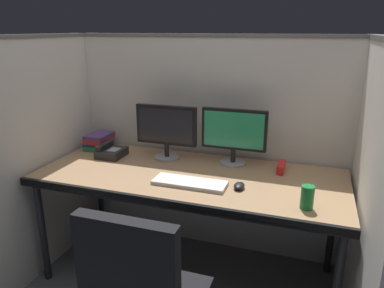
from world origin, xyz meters
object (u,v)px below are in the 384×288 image
object	(u,v)px
computer_mouse	(239,186)
keyboard_main	(190,183)
monitor_left	(166,128)
monitor_right	(234,133)
soda_can	(307,197)
book_stack	(99,141)
red_stapler	(281,167)
desk	(189,182)
desk_phone	(111,152)

from	to	relation	value
computer_mouse	keyboard_main	bearing A→B (deg)	-172.93
monitor_left	keyboard_main	world-z (taller)	monitor_left
monitor_right	monitor_left	bearing A→B (deg)	-175.30
monitor_right	soda_can	xyz separation A→B (m)	(0.49, -0.51, -0.15)
keyboard_main	book_stack	size ratio (longest dim) A/B	1.95
monitor_left	red_stapler	size ratio (longest dim) A/B	2.87
desk	red_stapler	size ratio (longest dim) A/B	12.67
computer_mouse	red_stapler	world-z (taller)	red_stapler
keyboard_main	desk_phone	size ratio (longest dim) A/B	2.26
desk	desk_phone	distance (m)	0.65
book_stack	monitor_right	bearing A→B (deg)	-0.38
keyboard_main	desk_phone	xyz separation A→B (m)	(-0.69, 0.29, 0.02)
computer_mouse	book_stack	size ratio (longest dim) A/B	0.43
soda_can	book_stack	bearing A→B (deg)	161.35
keyboard_main	soda_can	size ratio (longest dim) A/B	3.52
monitor_left	monitor_right	size ratio (longest dim) A/B	1.00
monitor_left	soda_can	distance (m)	1.07
monitor_right	computer_mouse	distance (m)	0.45
desk	monitor_right	size ratio (longest dim) A/B	4.42
computer_mouse	desk_phone	size ratio (longest dim) A/B	0.51
monitor_left	keyboard_main	bearing A→B (deg)	-51.64
monitor_left	book_stack	bearing A→B (deg)	175.50
monitor_left	book_stack	world-z (taller)	monitor_left
red_stapler	desk_phone	distance (m)	1.17
monitor_left	computer_mouse	size ratio (longest dim) A/B	4.48
red_stapler	monitor_left	bearing A→B (deg)	-179.87
monitor_right	keyboard_main	size ratio (longest dim) A/B	1.00
soda_can	desk_phone	bearing A→B (deg)	164.28
monitor_left	keyboard_main	size ratio (longest dim) A/B	1.00
red_stapler	soda_can	bearing A→B (deg)	-69.96
soda_can	desk_phone	world-z (taller)	soda_can
keyboard_main	red_stapler	distance (m)	0.61
book_stack	desk_phone	bearing A→B (deg)	-37.06
monitor_right	book_stack	distance (m)	1.04
desk	computer_mouse	world-z (taller)	computer_mouse
monitor_right	desk_phone	size ratio (longest dim) A/B	2.26
keyboard_main	desk_phone	distance (m)	0.75
keyboard_main	soda_can	distance (m)	0.66
monitor_left	desk	bearing A→B (deg)	-43.82
red_stapler	desk_phone	xyz separation A→B (m)	(-1.17, -0.09, 0.01)
keyboard_main	monitor_left	bearing A→B (deg)	128.36
soda_can	book_stack	distance (m)	1.61
keyboard_main	soda_can	bearing A→B (deg)	-7.92
computer_mouse	soda_can	bearing A→B (deg)	-18.88
book_stack	computer_mouse	bearing A→B (deg)	-18.58
monitor_right	desk_phone	xyz separation A→B (m)	(-0.85, -0.13, -0.18)
desk	book_stack	xyz separation A→B (m)	(-0.81, 0.28, 0.11)
red_stapler	desk_phone	size ratio (longest dim) A/B	0.79
red_stapler	book_stack	distance (m)	1.35
keyboard_main	computer_mouse	size ratio (longest dim) A/B	4.48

